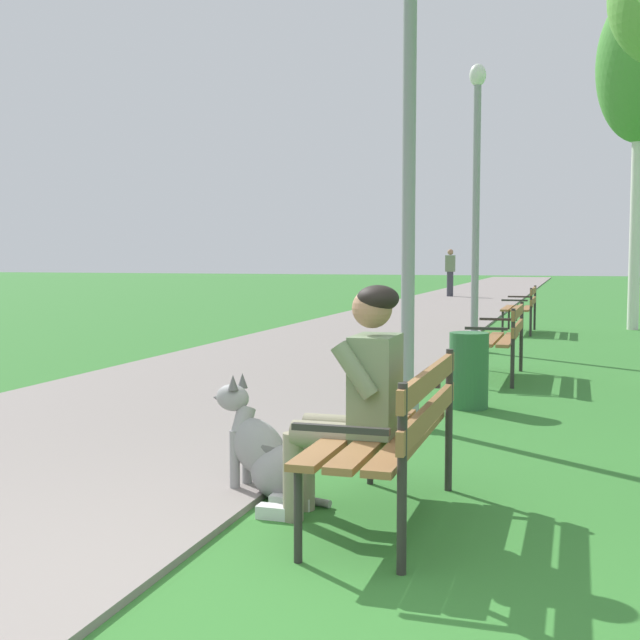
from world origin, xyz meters
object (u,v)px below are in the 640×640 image
(park_bench_far, at_px, (523,305))
(birch_tree_fifth, at_px, (640,70))
(lamp_post_near, at_px, (409,186))
(litter_bin, at_px, (469,370))
(dog_grey, at_px, (265,453))
(park_bench_near, at_px, (395,426))
(park_bench_mid, at_px, (501,334))
(lamp_post_mid, at_px, (476,204))
(person_seated_on_near_bench, at_px, (355,393))
(pedestrian_distant, at_px, (450,273))

(park_bench_far, distance_m, birch_tree_fifth, 4.97)
(lamp_post_near, xyz_separation_m, litter_bin, (0.38, 0.97, -1.62))
(dog_grey, distance_m, lamp_post_near, 2.85)
(park_bench_near, relative_size, lamp_post_near, 0.40)
(birch_tree_fifth, bearing_deg, park_bench_mid, -104.17)
(birch_tree_fifth, distance_m, litter_bin, 10.51)
(lamp_post_mid, bearing_deg, person_seated_on_near_bench, -87.58)
(lamp_post_near, xyz_separation_m, lamp_post_mid, (-0.12, 5.64, 0.19))
(lamp_post_mid, bearing_deg, pedestrian_distant, 99.62)
(park_bench_mid, bearing_deg, dog_grey, -99.72)
(pedestrian_distant, bearing_deg, lamp_post_near, -82.53)
(park_bench_far, height_order, lamp_post_near, lamp_post_near)
(park_bench_near, xyz_separation_m, park_bench_mid, (0.07, 5.45, 0.00))
(park_bench_mid, relative_size, pedestrian_distant, 0.91)
(lamp_post_near, xyz_separation_m, pedestrian_distant, (-2.86, 21.77, -1.13))
(lamp_post_mid, bearing_deg, litter_bin, -83.83)
(park_bench_mid, height_order, lamp_post_near, lamp_post_near)
(lamp_post_near, relative_size, pedestrian_distant, 2.30)
(park_bench_near, distance_m, lamp_post_near, 2.92)
(pedestrian_distant, bearing_deg, person_seated_on_near_bench, -82.78)
(pedestrian_distant, bearing_deg, lamp_post_mid, -80.38)
(litter_bin, bearing_deg, pedestrian_distant, 98.85)
(dog_grey, relative_size, pedestrian_distant, 0.50)
(park_bench_mid, relative_size, birch_tree_fifth, 0.24)
(litter_bin, bearing_deg, park_bench_far, 90.11)
(lamp_post_near, bearing_deg, person_seated_on_near_bench, -84.93)
(litter_bin, bearing_deg, park_bench_mid, 86.63)
(person_seated_on_near_bench, xyz_separation_m, dog_grey, (-0.61, 0.27, -0.42))
(litter_bin, xyz_separation_m, pedestrian_distant, (-3.24, 20.81, 0.49))
(lamp_post_near, height_order, lamp_post_mid, lamp_post_mid)
(park_bench_near, relative_size, dog_grey, 1.83)
(park_bench_mid, xyz_separation_m, person_seated_on_near_bench, (-0.28, -5.47, 0.17))
(park_bench_mid, distance_m, park_bench_far, 5.97)
(dog_grey, distance_m, birch_tree_fifth, 13.59)
(park_bench_mid, xyz_separation_m, dog_grey, (-0.89, -5.20, -0.25))
(lamp_post_mid, distance_m, litter_bin, 5.04)
(person_seated_on_near_bench, relative_size, lamp_post_mid, 0.30)
(lamp_post_mid, height_order, pedestrian_distant, lamp_post_mid)
(lamp_post_mid, relative_size, birch_tree_fifth, 0.65)
(park_bench_far, xyz_separation_m, lamp_post_mid, (-0.49, -3.28, 1.64))
(lamp_post_mid, bearing_deg, dog_grey, -91.95)
(park_bench_near, distance_m, park_bench_far, 11.41)
(park_bench_mid, bearing_deg, pedestrian_distant, 100.11)
(lamp_post_mid, distance_m, pedestrian_distant, 16.41)
(park_bench_mid, distance_m, litter_bin, 1.99)
(birch_tree_fifth, bearing_deg, park_bench_near, -98.53)
(lamp_post_near, bearing_deg, park_bench_mid, 80.39)
(birch_tree_fifth, height_order, litter_bin, birch_tree_fifth)
(park_bench_near, height_order, pedestrian_distant, pedestrian_distant)
(person_seated_on_near_bench, xyz_separation_m, lamp_post_near, (-0.22, 2.52, 1.29))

